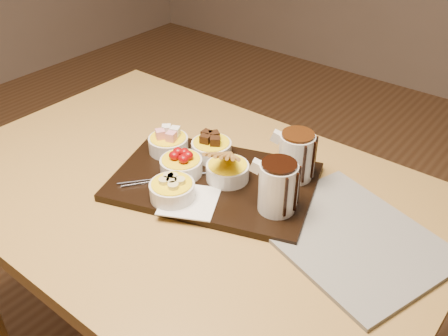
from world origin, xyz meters
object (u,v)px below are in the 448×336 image
Objects in this scene: serving_board at (214,181)px; pitcher_milk_chocolate at (296,157)px; dining_table at (188,219)px; newspaper at (350,237)px; bowl_strawberries at (181,166)px; pitcher_dark_chocolate at (278,188)px.

pitcher_milk_chocolate reaches higher than serving_board.
dining_table is 0.40m from newspaper.
serving_board is 0.20m from pitcher_milk_chocolate.
bowl_strawberries reaches higher than newspaper.
newspaper reaches higher than dining_table.
newspaper is (0.34, 0.03, -0.00)m from serving_board.
serving_board is 4.15× the size of pitcher_dark_chocolate.
pitcher_dark_chocolate is at bearing -151.40° from newspaper.
newspaper is (0.16, 0.03, -0.07)m from pitcher_dark_chocolate.
newspaper is at bearing -45.21° from pitcher_milk_chocolate.
newspaper is (0.19, -0.10, -0.07)m from pitcher_milk_chocolate.
serving_board is at bearing -157.47° from newspaper.
serving_board reaches higher than dining_table.
dining_table is 0.13m from serving_board.
serving_board is 4.60× the size of bowl_strawberries.
bowl_strawberries reaches higher than dining_table.
pitcher_dark_chocolate is 0.31× the size of newspaper.
bowl_strawberries is at bearing 152.00° from dining_table.
pitcher_dark_chocolate reaches higher than dining_table.
pitcher_milk_chocolate is at bearing 42.11° from dining_table.
bowl_strawberries is at bearing 167.35° from pitcher_dark_chocolate.
bowl_strawberries is 0.25m from pitcher_dark_chocolate.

